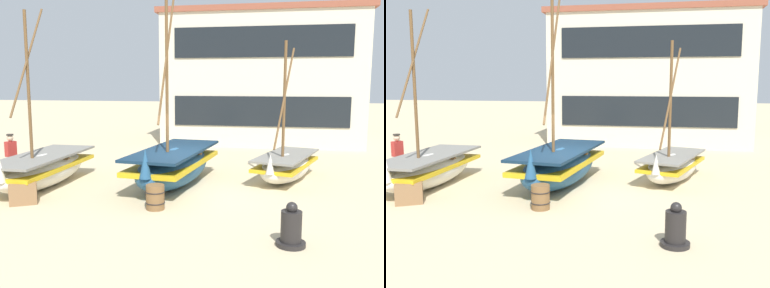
# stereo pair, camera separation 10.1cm
# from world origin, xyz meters

# --- Properties ---
(ground_plane) EXTENTS (120.00, 120.00, 0.00)m
(ground_plane) POSITION_xyz_m (0.00, 0.00, 0.00)
(ground_plane) COLOR #CCB78E
(fishing_boat_near_left) EXTENTS (2.57, 4.08, 4.92)m
(fishing_boat_near_left) POSITION_xyz_m (3.24, 2.12, 0.54)
(fishing_boat_near_left) COLOR silver
(fishing_boat_near_left) RESTS_ON ground
(fishing_boat_centre_large) EXTENTS (2.47, 5.29, 6.55)m
(fishing_boat_centre_large) POSITION_xyz_m (-0.57, 0.68, 0.70)
(fishing_boat_centre_large) COLOR #23517A
(fishing_boat_centre_large) RESTS_ON ground
(fishing_boat_far_right) EXTENTS (1.80, 4.84, 5.95)m
(fishing_boat_far_right) POSITION_xyz_m (-4.95, -0.31, 0.61)
(fishing_boat_far_right) COLOR silver
(fishing_boat_far_right) RESTS_ON ground
(fisherman_by_hull) EXTENTS (0.34, 0.42, 1.68)m
(fisherman_by_hull) POSITION_xyz_m (-6.49, 0.28, 0.83)
(fisherman_by_hull) COLOR #33333D
(fisherman_by_hull) RESTS_ON ground
(capstan_winch) EXTENTS (0.65, 0.65, 0.99)m
(capstan_winch) POSITION_xyz_m (3.19, -4.29, 0.39)
(capstan_winch) COLOR black
(capstan_winch) RESTS_ON ground
(wooden_barrel) EXTENTS (0.56, 0.56, 0.70)m
(wooden_barrel) POSITION_xyz_m (-0.44, -2.21, 0.35)
(wooden_barrel) COLOR brown
(wooden_barrel) RESTS_ON ground
(cargo_crate) EXTENTS (1.04, 1.04, 0.63)m
(cargo_crate) POSITION_xyz_m (-4.44, -2.30, 0.32)
(cargo_crate) COLOR olive
(cargo_crate) RESTS_ON ground
(harbor_building_main) EXTENTS (11.31, 5.62, 7.48)m
(harbor_building_main) POSITION_xyz_m (2.03, 12.14, 3.75)
(harbor_building_main) COLOR beige
(harbor_building_main) RESTS_ON ground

